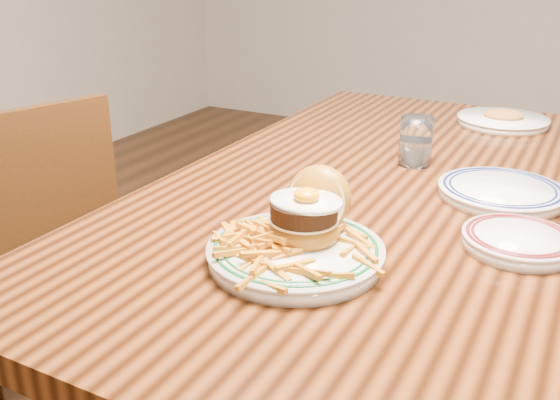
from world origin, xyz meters
The scene contains 7 objects.
table centered at (0.00, 0.00, 0.66)m, with size 0.85×1.60×0.75m.
chair_left centered at (-0.85, -0.25, 0.47)m, with size 0.51×0.51×0.88m.
main_plate centered at (0.00, -0.40, 0.79)m, with size 0.28×0.29×0.14m.
side_plate centered at (0.31, -0.20, 0.77)m, with size 0.18×0.20×0.03m.
rear_plate centered at (0.24, 0.02, 0.77)m, with size 0.25×0.25×0.03m.
water_glass centered at (0.03, 0.14, 0.80)m, with size 0.07×0.07×0.11m.
far_plate centered at (0.15, 0.59, 0.76)m, with size 0.25×0.25×0.04m.
Camera 1 is at (0.39, -1.20, 1.21)m, focal length 40.00 mm.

